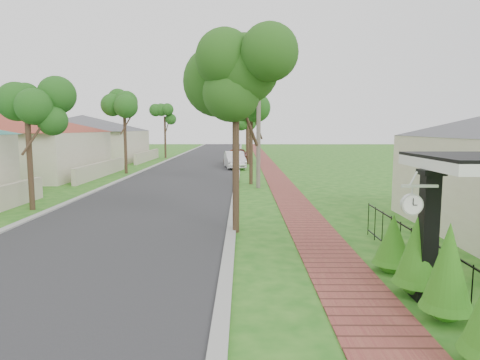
% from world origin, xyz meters
% --- Properties ---
extents(ground, '(160.00, 160.00, 0.00)m').
position_xyz_m(ground, '(0.00, 0.00, 0.00)').
color(ground, '#206217').
rests_on(ground, ground).
extents(road, '(7.00, 120.00, 0.02)m').
position_xyz_m(road, '(-3.00, 20.00, 0.00)').
color(road, '#28282B').
rests_on(road, ground).
extents(kerb_right, '(0.30, 120.00, 0.10)m').
position_xyz_m(kerb_right, '(0.65, 20.00, 0.00)').
color(kerb_right, '#9E9E99').
rests_on(kerb_right, ground).
extents(kerb_left, '(0.30, 120.00, 0.10)m').
position_xyz_m(kerb_left, '(-6.65, 20.00, 0.00)').
color(kerb_left, '#9E9E99').
rests_on(kerb_left, ground).
extents(sidewalk, '(1.50, 120.00, 0.03)m').
position_xyz_m(sidewalk, '(3.25, 20.00, 0.00)').
color(sidewalk, brown).
rests_on(sidewalk, ground).
extents(porch_post, '(0.48, 0.48, 2.52)m').
position_xyz_m(porch_post, '(4.55, -1.00, 1.12)').
color(porch_post, black).
rests_on(porch_post, ground).
extents(picket_fence, '(0.03, 8.02, 1.00)m').
position_xyz_m(picket_fence, '(4.90, -0.00, 0.53)').
color(picket_fence, black).
rests_on(picket_fence, ground).
extents(street_trees, '(10.70, 37.65, 5.89)m').
position_xyz_m(street_trees, '(-2.87, 26.84, 4.54)').
color(street_trees, '#382619').
rests_on(street_trees, ground).
extents(hedge_row, '(0.92, 4.98, 1.99)m').
position_xyz_m(hedge_row, '(4.45, -1.76, 0.85)').
color(hedge_row, '#2A6D15').
rests_on(hedge_row, ground).
extents(far_house_red, '(15.56, 15.56, 4.60)m').
position_xyz_m(far_house_red, '(-14.97, 20.00, 2.34)').
color(far_house_red, beige).
rests_on(far_house_red, ground).
extents(far_house_grey, '(15.56, 15.56, 4.60)m').
position_xyz_m(far_house_grey, '(-14.97, 34.00, 2.34)').
color(far_house_grey, beige).
rests_on(far_house_grey, ground).
extents(parked_car_red, '(2.50, 4.46, 1.43)m').
position_xyz_m(parked_car_red, '(0.40, 31.00, 0.72)').
color(parked_car_red, '#611F0E').
rests_on(parked_car_red, ground).
extents(parked_car_white, '(1.99, 4.35, 1.38)m').
position_xyz_m(parked_car_white, '(0.35, 25.89, 0.69)').
color(parked_car_white, white).
rests_on(parked_car_white, ground).
extents(near_tree, '(2.33, 2.33, 5.99)m').
position_xyz_m(near_tree, '(0.80, 4.30, 4.78)').
color(near_tree, '#382619').
rests_on(near_tree, ground).
extents(utility_pole, '(1.20, 0.24, 8.06)m').
position_xyz_m(utility_pole, '(1.87, 14.38, 4.09)').
color(utility_pole, '#6E6256').
rests_on(utility_pole, ground).
extents(station_clock, '(0.65, 0.13, 0.55)m').
position_xyz_m(station_clock, '(4.06, -1.40, 1.95)').
color(station_clock, silver).
rests_on(station_clock, ground).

